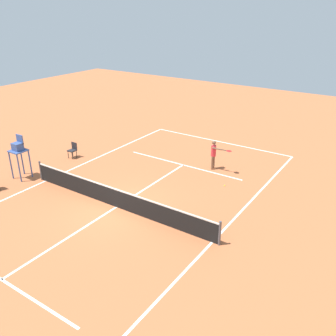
# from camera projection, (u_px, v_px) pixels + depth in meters

# --- Properties ---
(ground_plane) EXTENTS (60.00, 60.00, 0.00)m
(ground_plane) POSITION_uv_depth(u_px,v_px,m) (116.00, 207.00, 16.92)
(ground_plane) COLOR #B76038
(court_lines) EXTENTS (10.10, 21.66, 0.01)m
(court_lines) POSITION_uv_depth(u_px,v_px,m) (116.00, 207.00, 16.92)
(court_lines) COLOR white
(court_lines) RESTS_ON ground
(tennis_net) EXTENTS (10.70, 0.10, 1.07)m
(tennis_net) POSITION_uv_depth(u_px,v_px,m) (116.00, 198.00, 16.72)
(tennis_net) COLOR #4C4C51
(tennis_net) RESTS_ON ground
(player_serving) EXTENTS (1.29, 0.50, 1.71)m
(player_serving) POSITION_uv_depth(u_px,v_px,m) (214.00, 153.00, 20.47)
(player_serving) COLOR brown
(player_serving) RESTS_ON ground
(tennis_ball) EXTENTS (0.07, 0.07, 0.07)m
(tennis_ball) POSITION_uv_depth(u_px,v_px,m) (225.00, 185.00, 18.89)
(tennis_ball) COLOR #CCE033
(tennis_ball) RESTS_ON ground
(umpire_chair) EXTENTS (0.80, 0.80, 2.41)m
(umpire_chair) POSITION_uv_depth(u_px,v_px,m) (18.00, 150.00, 19.19)
(umpire_chair) COLOR #38518C
(umpire_chair) RESTS_ON ground
(courtside_chair_mid) EXTENTS (0.44, 0.46, 0.95)m
(courtside_chair_mid) POSITION_uv_depth(u_px,v_px,m) (73.00, 149.00, 22.27)
(courtside_chair_mid) COLOR #262626
(courtside_chair_mid) RESTS_ON ground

